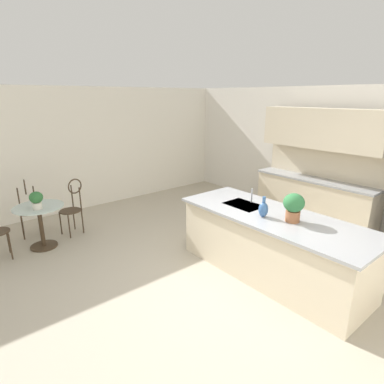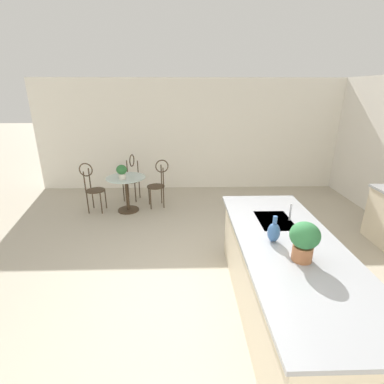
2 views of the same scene
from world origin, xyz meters
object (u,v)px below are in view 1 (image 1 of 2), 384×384
(potted_plant_on_table, at_px, (36,199))
(chair_toward_desk, at_px, (28,205))
(chair_by_island, at_px, (72,204))
(bistro_table, at_px, (41,223))
(vase_on_counter, at_px, (263,209))
(potted_plant_counter_near, at_px, (294,206))

(potted_plant_on_table, bearing_deg, chair_toward_desk, 178.43)
(chair_by_island, bearing_deg, bistro_table, -69.23)
(potted_plant_on_table, height_order, vase_on_counter, vase_on_counter)
(chair_by_island, relative_size, potted_plant_counter_near, 2.72)
(chair_toward_desk, xyz_separation_m, vase_on_counter, (3.66, 2.14, 0.46))
(bistro_table, xyz_separation_m, vase_on_counter, (2.96, 2.13, 0.58))
(vase_on_counter, bearing_deg, potted_plant_on_table, -142.54)
(bistro_table, relative_size, chair_by_island, 0.77)
(bistro_table, xyz_separation_m, chair_by_island, (-0.24, 0.64, 0.13))
(chair_toward_desk, distance_m, potted_plant_on_table, 0.90)
(vase_on_counter, bearing_deg, bistro_table, -144.33)
(bistro_table, relative_size, chair_toward_desk, 0.77)
(potted_plant_on_table, bearing_deg, vase_on_counter, 37.46)
(chair_toward_desk, distance_m, potted_plant_counter_near, 4.67)
(chair_by_island, distance_m, potted_plant_counter_near, 3.96)
(chair_toward_desk, relative_size, vase_on_counter, 3.62)
(potted_plant_on_table, distance_m, vase_on_counter, 3.57)
(bistro_table, bearing_deg, potted_plant_on_table, -16.81)
(bistro_table, height_order, chair_toward_desk, chair_toward_desk)
(chair_toward_desk, xyz_separation_m, potted_plant_counter_near, (4.01, 2.31, 0.57))
(chair_by_island, bearing_deg, chair_toward_desk, -125.24)
(bistro_table, height_order, potted_plant_counter_near, potted_plant_counter_near)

